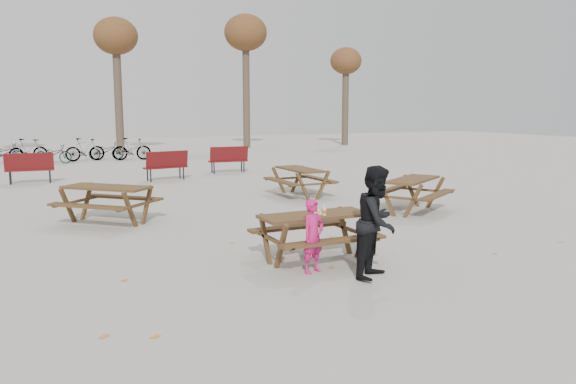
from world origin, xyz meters
name	(u,v)px	position (x,y,z in m)	size (l,w,h in m)	color
ground	(315,260)	(0.00, 0.00, 0.00)	(80.00, 80.00, 0.00)	gray
main_picnic_table	(315,225)	(0.00, 0.00, 0.59)	(1.80, 1.45, 0.78)	#3B2615
food_tray	(318,213)	(0.02, -0.06, 0.79)	(0.18, 0.11, 0.04)	silver
bread_roll	(318,211)	(0.02, -0.06, 0.83)	(0.14, 0.06, 0.05)	tan
soda_bottle	(324,211)	(0.08, -0.17, 0.85)	(0.07, 0.07, 0.17)	silver
child	(313,236)	(-0.35, -0.59, 0.56)	(0.41, 0.27, 1.13)	#BE175E
adult	(377,222)	(0.38, -1.20, 0.83)	(0.80, 0.63, 1.66)	black
picnic_table_east	(412,195)	(4.22, 2.83, 0.40)	(1.87, 1.51, 0.81)	#3B2615
picnic_table_north	(107,205)	(-2.59, 4.64, 0.40)	(1.88, 1.52, 0.81)	#3B2615
picnic_table_far	(300,182)	(2.90, 6.18, 0.40)	(1.84, 1.48, 0.79)	#3B2615
park_bench_row	(102,166)	(-1.69, 12.07, 0.52)	(10.88, 1.90, 1.03)	maroon
bicycle_row	(68,151)	(-2.12, 20.20, 0.50)	(7.37, 2.33, 1.10)	black
tree_row	(112,41)	(0.90, 25.15, 6.19)	(32.17, 3.52, 8.26)	#382B21
fallen_leaves	(278,228)	(0.50, 2.50, 0.00)	(11.00, 11.00, 0.01)	#C66F2F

